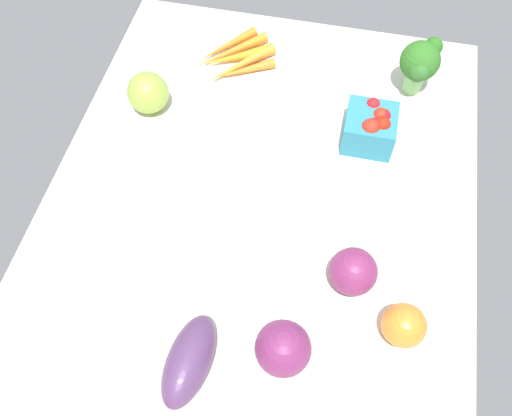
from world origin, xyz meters
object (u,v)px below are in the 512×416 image
red_onion_center (353,272)px  eggplant (189,361)px  heirloom_tomato_green (148,93)px  red_onion_near_basket (283,348)px  berry_basket (371,127)px  broccoli_head (420,63)px  heirloom_tomato_orange (404,325)px  carrot_bunch (235,58)px

red_onion_center → eggplant: size_ratio=0.54×
red_onion_center → heirloom_tomato_green: (-29.67, -43.46, 0.19)cm
red_onion_near_basket → berry_basket: bearing=169.6°
red_onion_near_basket → broccoli_head: (-59.80, 15.63, 3.08)cm
berry_basket → heirloom_tomato_green: bearing=-89.3°
heirloom_tomato_orange → eggplant: size_ratio=0.48×
red_onion_near_basket → heirloom_tomato_green: 56.36cm
berry_basket → eggplant: 53.45cm
eggplant → broccoli_head: broccoli_head is taller
broccoli_head → heirloom_tomato_green: bearing=-72.9°
red_onion_near_basket → berry_basket: 45.47cm
heirloom_tomato_orange → red_onion_center: bearing=-129.3°
heirloom_tomato_orange → eggplant: (11.85, -30.06, -0.19)cm
heirloom_tomato_green → eggplant: bearing=24.3°
heirloom_tomato_green → berry_basket: size_ratio=0.87×
eggplant → red_onion_center: bearing=136.8°
carrot_bunch → heirloom_tomato_orange: bearing=36.2°
carrot_bunch → berry_basket: berry_basket is taller
red_onion_center → carrot_bunch: bearing=-146.7°
carrot_bunch → red_onion_near_basket: bearing=19.6°
berry_basket → broccoli_head: size_ratio=0.81×
red_onion_near_basket → heirloom_tomato_orange: size_ratio=1.23×
heirloom_tomato_orange → berry_basket: size_ratio=0.73×
heirloom_tomato_green → broccoli_head: bearing=107.1°
red_onion_near_basket → red_onion_center: (-14.53, 8.49, -0.30)cm
heirloom_tomato_green → eggplant: size_ratio=0.57×
red_onion_near_basket → heirloom_tomato_orange: (-7.52, 17.05, -0.78)cm
heirloom_tomato_green → heirloom_tomato_orange: bearing=54.8°
red_onion_center → broccoli_head: broccoli_head is taller
heirloom_tomato_orange → red_onion_near_basket: bearing=-66.2°
berry_basket → red_onion_near_basket: bearing=-10.4°
red_onion_near_basket → heirloom_tomato_green: (-44.20, -34.96, -0.11)cm
carrot_bunch → eggplant: size_ratio=1.32×
heirloom_tomato_green → red_onion_center: bearing=55.7°
red_onion_center → heirloom_tomato_orange: (7.01, 8.56, -0.47)cm
red_onion_near_basket → red_onion_center: bearing=149.7°
red_onion_near_basket → heirloom_tomato_orange: bearing=113.8°
heirloom_tomato_orange → carrot_bunch: bearing=-143.8°
berry_basket → carrot_bunch: bearing=-117.4°
red_onion_center → broccoli_head: (-45.27, 7.13, 3.38)cm
eggplant → red_onion_near_basket: bearing=114.0°
carrot_bunch → broccoli_head: (0.30, 37.05, 6.06)cm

